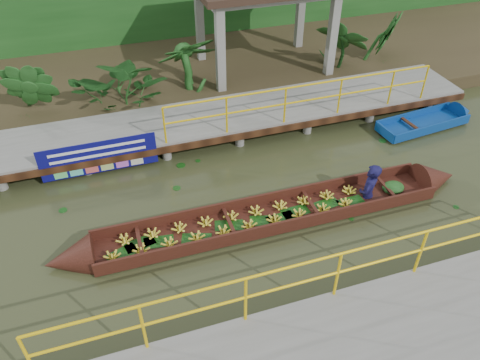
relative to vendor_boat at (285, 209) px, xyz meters
name	(u,v)px	position (x,y,z in m)	size (l,w,h in m)	color
ground	(235,217)	(-1.04, 0.35, -0.24)	(80.00, 80.00, 0.00)	#2C3319
land_strip	(168,70)	(-1.04, 7.85, -0.01)	(30.00, 8.00, 0.45)	#372C1B
far_dock	(197,122)	(-1.03, 3.78, 0.24)	(16.00, 2.06, 1.66)	slate
near_dock	(376,360)	(-0.04, -3.85, 0.07)	(18.00, 2.40, 1.73)	slate
vendor_boat	(285,209)	(0.00, 0.00, 0.00)	(9.53, 1.07, 2.11)	black
moored_blue_boat	(443,118)	(5.92, 2.32, -0.10)	(3.21, 1.13, 0.75)	navy
blue_banner	(99,157)	(-3.71, 2.83, 0.32)	(2.80, 0.04, 0.87)	#0D0C62
tropical_plants	(183,60)	(-0.92, 5.65, 1.24)	(14.65, 1.65, 2.06)	#174516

